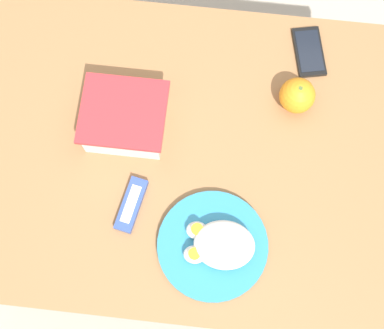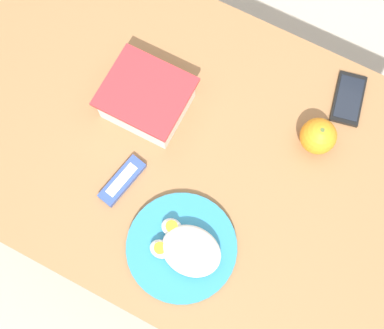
{
  "view_description": "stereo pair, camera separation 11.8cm",
  "coord_description": "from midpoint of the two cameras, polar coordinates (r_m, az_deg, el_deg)",
  "views": [
    {
      "loc": [
        0.05,
        -0.36,
        1.94
      ],
      "look_at": [
        0.01,
        -0.04,
        0.8
      ],
      "focal_mm": 50.0,
      "sensor_mm": 36.0,
      "label": 1
    },
    {
      "loc": [
        0.16,
        -0.32,
        1.94
      ],
      "look_at": [
        0.01,
        -0.04,
        0.8
      ],
      "focal_mm": 50.0,
      "sensor_mm": 36.0,
      "label": 2
    }
  ],
  "objects": [
    {
      "name": "ground_plane",
      "position": [
        1.97,
        -1.94,
        -5.56
      ],
      "size": [
        10.0,
        10.0,
        0.0
      ],
      "primitive_type": "plane",
      "color": "#B2A899"
    },
    {
      "name": "table",
      "position": [
        1.3,
        -2.93,
        -0.19
      ],
      "size": [
        1.3,
        0.76,
        0.77
      ],
      "color": "#996B42",
      "rests_on": "ground_plane"
    },
    {
      "name": "food_container",
      "position": [
        1.22,
        -9.83,
        4.29
      ],
      "size": [
        0.19,
        0.17,
        0.09
      ],
      "color": "white",
      "rests_on": "table"
    },
    {
      "name": "orange_fruit",
      "position": [
        1.24,
        8.52,
        6.83
      ],
      "size": [
        0.08,
        0.08,
        0.08
      ],
      "color": "orange",
      "rests_on": "table"
    },
    {
      "name": "rice_plate",
      "position": [
        1.15,
        -0.36,
        -9.13
      ],
      "size": [
        0.24,
        0.24,
        0.07
      ],
      "color": "teal",
      "rests_on": "table"
    },
    {
      "name": "candy_bar",
      "position": [
        1.2,
        -9.28,
        -4.77
      ],
      "size": [
        0.06,
        0.13,
        0.02
      ],
      "color": "#334C9E",
      "rests_on": "table"
    },
    {
      "name": "cell_phone",
      "position": [
        1.33,
        9.9,
        11.34
      ],
      "size": [
        0.09,
        0.14,
        0.01
      ],
      "color": "black",
      "rests_on": "table"
    }
  ]
}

